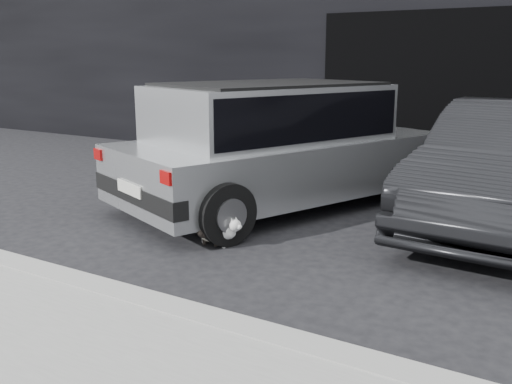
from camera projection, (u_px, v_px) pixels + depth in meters
The scene contains 8 objects.
ground at pixel (260, 219), 6.71m from camera, with size 80.00×80.00×0.00m, color black.
building_facade at pixel (470, 22), 10.63m from camera, with size 34.00×4.00×5.00m, color black.
garage_opening at pixel (439, 93), 9.24m from camera, with size 4.00×0.10×2.60m, color black.
curb at pixel (194, 318), 4.03m from camera, with size 18.00×0.25×0.12m, color gray.
silver_hatchback at pixel (276, 139), 7.16m from camera, with size 3.33×4.63×1.56m.
second_car at pixel (512, 165), 6.32m from camera, with size 1.47×4.21×1.39m, color black.
cat_siamese at pixel (216, 230), 5.86m from camera, with size 0.32×0.82×0.28m.
cat_white at pixel (219, 229), 5.78m from camera, with size 0.69×0.28×0.32m.
Camera 1 is at (3.29, -5.56, 1.86)m, focal length 40.00 mm.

